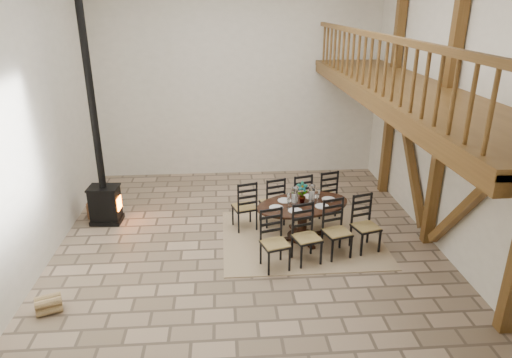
{
  "coord_description": "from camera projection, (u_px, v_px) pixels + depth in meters",
  "views": [
    {
      "loc": [
        -0.41,
        -7.36,
        4.24
      ],
      "look_at": [
        0.17,
        0.4,
        1.2
      ],
      "focal_mm": 32.0,
      "sensor_mm": 36.0,
      "label": 1
    }
  ],
  "objects": [
    {
      "name": "ground",
      "position": [
        248.0,
        248.0,
        8.41
      ],
      "size": [
        8.0,
        8.0,
        0.0
      ],
      "primitive_type": "plane",
      "color": "tan",
      "rests_on": "ground"
    },
    {
      "name": "room_shell",
      "position": [
        320.0,
        82.0,
        7.4
      ],
      "size": [
        7.02,
        8.02,
        5.01
      ],
      "color": "white",
      "rests_on": "ground"
    },
    {
      "name": "rug",
      "position": [
        301.0,
        238.0,
        8.74
      ],
      "size": [
        3.0,
        2.5,
        0.02
      ],
      "primitive_type": "cube",
      "color": "tan",
      "rests_on": "ground"
    },
    {
      "name": "dining_table",
      "position": [
        302.0,
        221.0,
        8.61
      ],
      "size": [
        2.66,
        2.51,
        1.15
      ],
      "rotation": [
        0.0,
        0.0,
        0.28
      ],
      "color": "black",
      "rests_on": "ground"
    },
    {
      "name": "wood_stove",
      "position": [
        101.0,
        170.0,
        9.0
      ],
      "size": [
        0.63,
        0.5,
        5.0
      ],
      "rotation": [
        0.0,
        0.0,
        -0.07
      ],
      "color": "black",
      "rests_on": "ground"
    },
    {
      "name": "log_basket",
      "position": [
        98.0,
        209.0,
        9.59
      ],
      "size": [
        0.46,
        0.46,
        0.38
      ],
      "rotation": [
        0.0,
        0.0,
        -0.41
      ],
      "color": "brown",
      "rests_on": "ground"
    },
    {
      "name": "log_stack",
      "position": [
        49.0,
        305.0,
        6.64
      ],
      "size": [
        0.43,
        0.36,
        0.25
      ],
      "rotation": [
        0.0,
        0.0,
        0.37
      ],
      "color": "tan",
      "rests_on": "ground"
    }
  ]
}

